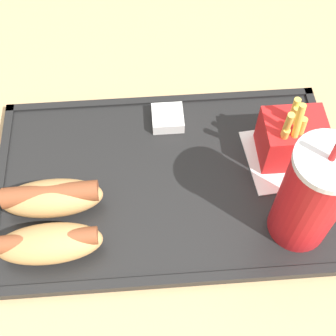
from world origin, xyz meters
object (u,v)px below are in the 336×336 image
object	(u,v)px
hot_dog_near	(52,197)
soda_cup	(312,196)
fries_carton	(291,139)
sauce_cup_mayo	(168,118)
hot_dog_far	(49,243)

from	to	relation	value
hot_dog_near	soda_cup	bearing A→B (deg)	170.75
soda_cup	fries_carton	distance (m)	0.12
fries_carton	hot_dog_near	bearing A→B (deg)	10.77
sauce_cup_mayo	fries_carton	bearing A→B (deg)	156.80
hot_dog_near	fries_carton	size ratio (longest dim) A/B	1.09
soda_cup	hot_dog_near	bearing A→B (deg)	-9.25
fries_carton	sauce_cup_mayo	size ratio (longest dim) A/B	2.65
soda_cup	hot_dog_near	world-z (taller)	soda_cup
hot_dog_near	sauce_cup_mayo	size ratio (longest dim) A/B	2.87
soda_cup	hot_dog_far	xyz separation A→B (m)	(0.31, 0.01, -0.05)
soda_cup	hot_dog_far	world-z (taller)	soda_cup
soda_cup	fries_carton	size ratio (longest dim) A/B	1.58
soda_cup	hot_dog_far	distance (m)	0.32
soda_cup	sauce_cup_mayo	distance (m)	0.25
soda_cup	hot_dog_near	distance (m)	0.32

